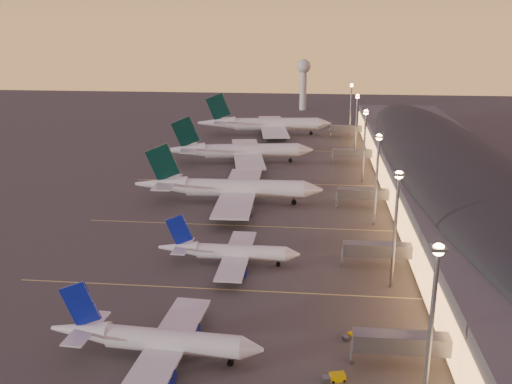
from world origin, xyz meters
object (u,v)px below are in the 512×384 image
(baggage_tug_a, at_px, (335,377))
(airliner_wide_near, at_px, (229,188))
(airliner_wide_mid, at_px, (239,151))
(baggage_tug_b, at_px, (352,336))
(airliner_wide_far, at_px, (265,124))
(airliner_narrow_south, at_px, (155,340))
(airliner_narrow_north, at_px, (229,252))
(radar_tower, at_px, (303,76))

(baggage_tug_a, bearing_deg, airliner_wide_near, 94.11)
(airliner_wide_mid, relative_size, baggage_tug_b, 17.48)
(airliner_wide_far, bearing_deg, airliner_narrow_south, -97.84)
(airliner_narrow_south, height_order, airliner_narrow_north, airliner_narrow_south)
(airliner_narrow_north, xyz_separation_m, airliner_wide_mid, (-11.23, 100.16, 1.90))
(airliner_wide_mid, height_order, airliner_wide_far, airliner_wide_far)
(radar_tower, bearing_deg, airliner_narrow_north, -92.39)
(airliner_wide_mid, xyz_separation_m, baggage_tug_b, (38.25, -130.34, -4.55))
(airliner_narrow_south, height_order, airliner_wide_mid, airliner_wide_mid)
(airliner_wide_mid, distance_m, baggage_tug_b, 135.92)
(radar_tower, bearing_deg, airliner_narrow_south, -93.31)
(radar_tower, bearing_deg, airliner_wide_far, -100.36)
(airliner_wide_far, xyz_separation_m, baggage_tug_b, (33.10, -191.28, -5.10))
(airliner_narrow_north, bearing_deg, baggage_tug_b, -48.11)
(radar_tower, bearing_deg, baggage_tug_a, -87.47)
(airliner_narrow_south, xyz_separation_m, baggage_tug_b, (33.41, 10.03, -2.98))
(baggage_tug_a, relative_size, baggage_tug_b, 1.15)
(airliner_wide_mid, bearing_deg, airliner_wide_near, -95.52)
(airliner_narrow_north, relative_size, airliner_wide_far, 0.50)
(airliner_wide_mid, distance_m, airliner_wide_far, 61.16)
(airliner_wide_mid, xyz_separation_m, radar_tower, (21.72, 151.53, 16.87))
(airliner_wide_near, relative_size, airliner_wide_mid, 0.98)
(airliner_wide_near, xyz_separation_m, airliner_wide_far, (1.15, 114.05, 0.67))
(airliner_wide_near, relative_size, radar_tower, 1.82)
(airliner_narrow_north, bearing_deg, airliner_wide_far, 92.20)
(baggage_tug_a, bearing_deg, airliner_narrow_south, 159.40)
(radar_tower, bearing_deg, airliner_wide_near, -94.95)
(airliner_wide_near, distance_m, airliner_wide_far, 114.06)
(airliner_narrow_north, distance_m, baggage_tug_b, 40.60)
(airliner_wide_far, xyz_separation_m, baggage_tug_a, (29.60, -204.41, -5.05))
(airliner_narrow_north, relative_size, radar_tower, 1.03)
(airliner_wide_far, distance_m, baggage_tug_a, 206.60)
(airliner_wide_far, relative_size, baggage_tug_a, 16.88)
(baggage_tug_b, bearing_deg, airliner_narrow_north, 94.25)
(airliner_wide_far, relative_size, radar_tower, 2.08)
(baggage_tug_a, height_order, baggage_tug_b, baggage_tug_a)
(airliner_narrow_north, distance_m, airliner_wide_mid, 100.81)
(radar_tower, bearing_deg, baggage_tug_b, -86.64)
(airliner_narrow_south, bearing_deg, airliner_wide_mid, 95.55)
(airliner_narrow_north, bearing_deg, airliner_narrow_south, -98.98)
(airliner_wide_mid, xyz_separation_m, baggage_tug_a, (34.76, -143.47, -4.50))
(airliner_narrow_north, bearing_deg, radar_tower, 87.65)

